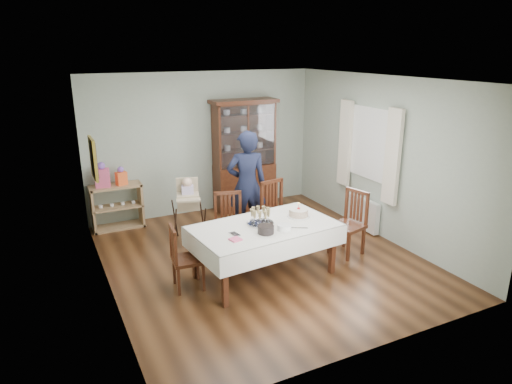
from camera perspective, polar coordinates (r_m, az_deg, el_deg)
floor at (r=7.12m, az=0.74°, el=-8.32°), size 5.00×5.00×0.00m
room_shell at (r=7.02m, az=-1.17°, el=6.04°), size 5.00×5.00×5.00m
dining_table at (r=6.48m, az=1.07°, el=-7.30°), size 2.10×1.34×0.76m
china_cabinet at (r=8.99m, az=-1.47°, el=4.82°), size 1.30×0.48×2.18m
sideboard at (r=8.52m, az=-16.97°, el=-1.76°), size 0.90×0.38×0.80m
picture_frame at (r=6.71m, az=-19.69°, el=3.96°), size 0.04×0.48×0.58m
window at (r=8.05m, az=14.12°, el=5.88°), size 0.04×1.02×1.22m
curtain_left at (r=7.58m, az=16.70°, el=4.18°), size 0.07×0.30×1.55m
curtain_right at (r=8.50m, az=11.08°, el=6.01°), size 0.07×0.30×1.55m
radiator at (r=8.35m, az=13.16°, el=-2.57°), size 0.10×0.80×0.55m
chair_far_left at (r=7.10m, az=-3.30°, el=-5.79°), size 0.55×0.55×1.00m
chair_far_right at (r=7.50m, az=2.87°, el=-4.32°), size 0.56×0.56×1.06m
chair_end_left at (r=6.28m, az=-8.63°, el=-9.57°), size 0.44×0.44×0.90m
chair_end_right at (r=7.32m, az=11.35°, el=-5.35°), size 0.55×0.55×1.01m
woman at (r=7.61m, az=-1.16°, el=0.88°), size 0.76×0.59×1.84m
high_chair at (r=7.69m, az=-8.39°, el=-3.02°), size 0.60×0.60×1.10m
champagne_tray at (r=6.36m, az=0.55°, el=-3.40°), size 0.38×0.38×0.23m
birthday_cake at (r=6.66m, az=5.33°, el=-2.63°), size 0.32×0.32×0.22m
plate_stack_dark at (r=6.07m, az=1.23°, el=-4.69°), size 0.24×0.24×0.11m
plate_stack_white at (r=6.17m, az=3.55°, el=-4.44°), size 0.21×0.21×0.08m
napkin_stack at (r=5.87m, az=-2.60°, el=-5.94°), size 0.16×0.16×0.02m
cutlery at (r=6.03m, az=-3.02°, el=-5.32°), size 0.14×0.18×0.01m
cake_knife at (r=6.27m, az=5.05°, el=-4.46°), size 0.28×0.18×0.01m
gift_bag_pink at (r=8.30m, az=-18.67°, el=1.90°), size 0.27×0.20×0.44m
gift_bag_orange at (r=8.35m, az=-16.49°, el=1.85°), size 0.21×0.17×0.33m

